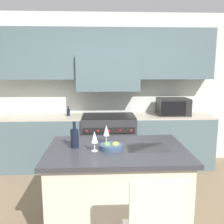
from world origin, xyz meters
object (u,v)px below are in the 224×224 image
at_px(oil_bottle_on_counter, 68,112).
at_px(wine_glass_near, 94,138).
at_px(wine_bottle, 75,138).
at_px(microwave, 173,107).
at_px(fruit_bowl, 111,147).
at_px(range_stove, 108,141).
at_px(wine_glass_far, 106,131).

bearing_deg(oil_bottle_on_counter, wine_glass_near, -75.24).
bearing_deg(oil_bottle_on_counter, wine_bottle, -80.82).
distance_m(microwave, oil_bottle_on_counter, 1.82).
bearing_deg(microwave, fruit_bowl, -122.89).
height_order(range_stove, wine_glass_far, wine_glass_far).
distance_m(wine_bottle, fruit_bowl, 0.40).
xyz_separation_m(wine_bottle, wine_glass_near, (0.21, -0.13, 0.04)).
height_order(microwave, oil_bottle_on_counter, microwave).
bearing_deg(wine_glass_far, wine_glass_near, -115.97).
distance_m(range_stove, wine_glass_near, 1.94).
distance_m(range_stove, fruit_bowl, 1.85).
xyz_separation_m(wine_glass_near, fruit_bowl, (0.17, 0.05, -0.11)).
distance_m(wine_glass_near, oil_bottle_on_counter, 1.92).
bearing_deg(wine_glass_near, wine_bottle, 148.36).
relative_size(wine_glass_near, oil_bottle_on_counter, 1.23).
xyz_separation_m(range_stove, wine_bottle, (-0.41, -1.70, 0.57)).
relative_size(wine_bottle, fruit_bowl, 1.20).
xyz_separation_m(range_stove, wine_glass_far, (-0.08, -1.57, 0.60)).
bearing_deg(wine_glass_far, fruit_bowl, -77.43).
xyz_separation_m(wine_glass_near, wine_glass_far, (0.12, 0.26, 0.00)).
xyz_separation_m(microwave, fruit_bowl, (-1.16, -1.80, -0.12)).
distance_m(range_stove, wine_bottle, 1.84).
distance_m(wine_glass_far, fruit_bowl, 0.24).
bearing_deg(fruit_bowl, microwave, 57.11).
bearing_deg(wine_glass_near, microwave, 54.19).
xyz_separation_m(range_stove, microwave, (1.13, 0.02, 0.61)).
distance_m(range_stove, microwave, 1.29).
height_order(range_stove, microwave, microwave).
bearing_deg(fruit_bowl, wine_glass_far, 102.57).
distance_m(fruit_bowl, oil_bottle_on_counter, 1.92).
distance_m(wine_glass_far, oil_bottle_on_counter, 1.71).
bearing_deg(range_stove, fruit_bowl, -90.95).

